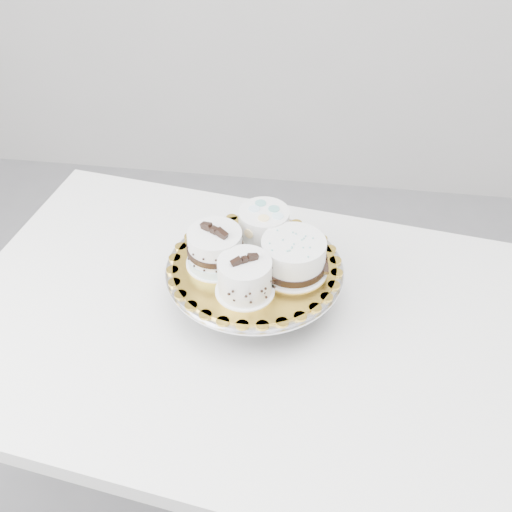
# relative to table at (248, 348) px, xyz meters

# --- Properties ---
(table) EXTENTS (1.26, 0.93, 0.75)m
(table) POSITION_rel_table_xyz_m (0.00, 0.00, 0.00)
(table) COLOR white
(table) RESTS_ON floor
(cake_stand) EXTENTS (0.34, 0.34, 0.09)m
(cake_stand) POSITION_rel_table_xyz_m (0.01, 0.06, 0.15)
(cake_stand) COLOR gray
(cake_stand) RESTS_ON table
(cake_board) EXTENTS (0.40, 0.40, 0.00)m
(cake_board) POSITION_rel_table_xyz_m (0.01, 0.06, 0.18)
(cake_board) COLOR gold
(cake_board) RESTS_ON cake_stand
(cake_swirl) EXTENTS (0.13, 0.13, 0.09)m
(cake_swirl) POSITION_rel_table_xyz_m (-0.00, -0.02, 0.21)
(cake_swirl) COLOR white
(cake_swirl) RESTS_ON cake_board
(cake_banded) EXTENTS (0.14, 0.14, 0.09)m
(cake_banded) POSITION_rel_table_xyz_m (-0.07, 0.05, 0.21)
(cake_banded) COLOR white
(cake_banded) RESTS_ON cake_board
(cake_dots) EXTENTS (0.12, 0.12, 0.07)m
(cake_dots) POSITION_rel_table_xyz_m (0.01, 0.13, 0.22)
(cake_dots) COLOR white
(cake_dots) RESTS_ON cake_board
(cake_ribbon) EXTENTS (0.14, 0.14, 0.07)m
(cake_ribbon) POSITION_rel_table_xyz_m (0.08, 0.05, 0.21)
(cake_ribbon) COLOR white
(cake_ribbon) RESTS_ON cake_board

